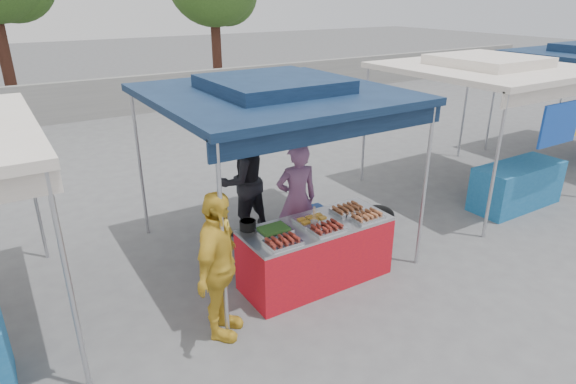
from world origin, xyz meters
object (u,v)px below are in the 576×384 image
helper_man (242,181)px  customer_person (218,267)px  vendor_table (316,253)px  vendor_woman (297,200)px  wok_burner (377,227)px  cooking_pot (248,225)px

helper_man → customer_person: 2.52m
helper_man → customer_person: bearing=45.9°
vendor_table → vendor_woman: size_ratio=1.18×
wok_burner → vendor_woman: bearing=147.2°
helper_man → vendor_woman: bearing=100.1°
vendor_woman → helper_man: (-0.39, 0.99, 0.05)m
cooking_pot → helper_man: helper_man is taller
customer_person → vendor_table: bearing=-35.1°
wok_burner → vendor_woman: vendor_woman is taller
customer_person → cooking_pot: bearing=-4.1°
wok_burner → vendor_woman: size_ratio=0.46×
wok_burner → vendor_woman: 1.24m
wok_burner → customer_person: customer_person is taller
cooking_pot → helper_man: 1.60m
cooking_pot → vendor_woman: bearing=24.4°
cooking_pot → helper_man: (0.65, 1.46, -0.01)m
cooking_pot → customer_person: size_ratio=0.12×
cooking_pot → customer_person: customer_person is taller
vendor_table → wok_burner: vendor_table is taller
vendor_woman → cooking_pot: bearing=36.5°
wok_burner → helper_man: size_ratio=0.43×
wok_burner → customer_person: (-2.69, -0.42, 0.41)m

